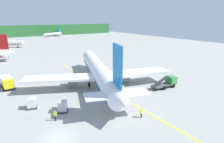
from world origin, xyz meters
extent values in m
cube|color=#999993|center=(0.00, 48.00, -0.10)|extent=(240.00, 320.00, 0.20)
cylinder|color=white|center=(15.36, 16.30, 3.50)|extent=(15.38, 35.26, 3.80)
cone|color=white|center=(21.65, 34.44, 3.50)|extent=(4.20, 3.45, 3.61)
cone|color=white|center=(8.94, -2.22, 3.90)|extent=(4.10, 4.08, 3.23)
cube|color=#192333|center=(20.93, 32.36, 4.36)|extent=(3.84, 3.33, 0.60)
cube|color=white|center=(6.07, 17.40, 2.83)|extent=(16.52, 11.14, 0.50)
cylinder|color=slate|center=(9.24, 18.21, 1.63)|extent=(3.13, 3.74, 2.20)
cube|color=white|center=(23.34, 11.41, 2.83)|extent=(16.67, 8.31, 0.50)
cylinder|color=slate|center=(21.34, 14.01, 1.63)|extent=(3.13, 3.74, 2.20)
cube|color=#0C66B2|center=(9.95, 0.71, 8.65)|extent=(1.78, 4.28, 6.50)
cube|color=white|center=(9.95, 0.71, 3.90)|extent=(10.87, 6.43, 0.24)
cube|color=#0C66B2|center=(15.36, 16.30, 2.46)|extent=(14.02, 31.80, 0.36)
cylinder|color=black|center=(19.84, 29.22, 0.55)|extent=(0.69, 1.15, 1.10)
cylinder|color=gray|center=(19.84, 29.22, 1.35)|extent=(0.20, 0.20, 0.50)
cylinder|color=black|center=(12.41, 15.73, 0.55)|extent=(0.69, 1.15, 1.10)
cylinder|color=gray|center=(12.41, 15.73, 1.35)|extent=(0.20, 0.20, 0.50)
cylinder|color=black|center=(17.32, 14.03, 0.55)|extent=(0.69, 1.15, 1.10)
cylinder|color=gray|center=(17.32, 14.03, 1.35)|extent=(0.20, 0.20, 0.50)
cone|color=white|center=(0.83, 55.60, 3.28)|extent=(3.78, 3.79, 2.72)
cube|color=red|center=(-1.26, 57.17, 7.27)|extent=(3.14, 2.47, 5.47)
cube|color=white|center=(-1.26, 57.17, 3.28)|extent=(7.42, 8.60, 0.20)
cylinder|color=silver|center=(0.41, 98.90, 2.48)|extent=(21.18, 18.57, 2.69)
cone|color=silver|center=(10.78, 90.09, 2.48)|extent=(2.95, 3.05, 2.56)
cube|color=#192333|center=(9.59, 91.10, 3.09)|extent=(2.78, 2.85, 0.43)
cube|color=silver|center=(3.53, 104.75, 2.01)|extent=(10.55, 10.29, 0.35)
cylinder|color=slate|center=(3.24, 102.44, 1.16)|extent=(2.74, 2.66, 1.56)
cube|color=#D8590C|center=(0.41, 98.90, 1.74)|extent=(19.15, 16.82, 0.26)
cylinder|color=black|center=(7.80, 92.62, 0.39)|extent=(0.75, 0.69, 0.78)
cylinder|color=gray|center=(7.80, 92.62, 0.96)|extent=(0.14, 0.14, 0.35)
cylinder|color=black|center=(0.80, 100.99, 0.39)|extent=(0.75, 0.69, 0.78)
cylinder|color=gray|center=(0.80, 100.99, 0.96)|extent=(0.14, 0.14, 0.35)
cylinder|color=silver|center=(44.16, 149.81, 1.93)|extent=(18.20, 11.70, 2.09)
cone|color=silver|center=(35.02, 144.53, 1.93)|extent=(2.14, 2.38, 1.99)
cone|color=silver|center=(53.50, 155.19, 2.15)|extent=(2.41, 2.42, 1.78)
cube|color=#192333|center=(36.06, 145.14, 2.40)|extent=(2.03, 2.20, 0.33)
cube|color=silver|center=(47.63, 146.00, 1.56)|extent=(5.99, 9.11, 0.27)
cylinder|color=slate|center=(46.02, 146.81, 0.90)|extent=(2.13, 1.93, 1.21)
cube|color=silver|center=(42.61, 154.71, 1.56)|extent=(7.31, 8.67, 0.27)
cylinder|color=slate|center=(42.50, 152.91, 0.90)|extent=(2.13, 1.93, 1.21)
cube|color=#0C66B2|center=(52.03, 154.34, 4.76)|extent=(2.20, 1.38, 3.57)
cube|color=silver|center=(52.03, 154.34, 2.15)|extent=(4.38, 5.83, 0.13)
cube|color=#0C66B2|center=(44.16, 149.81, 1.35)|extent=(16.43, 10.62, 0.20)
cylinder|color=black|center=(37.65, 146.05, 0.30)|extent=(0.62, 0.47, 0.61)
cylinder|color=gray|center=(37.65, 146.05, 0.74)|extent=(0.11, 0.11, 0.28)
cylinder|color=black|center=(45.59, 148.98, 0.30)|extent=(0.62, 0.47, 0.61)
cylinder|color=gray|center=(45.59, 148.98, 0.74)|extent=(0.11, 0.11, 0.28)
cylinder|color=black|center=(44.16, 151.46, 0.30)|extent=(0.62, 0.47, 0.61)
cylinder|color=gray|center=(44.16, 151.46, 0.74)|extent=(0.11, 0.11, 0.28)
cube|color=yellow|center=(-3.55, 23.76, 1.50)|extent=(2.32, 1.95, 1.80)
cube|color=#192333|center=(-3.49, 22.91, 1.86)|extent=(1.85, 0.21, 0.94)
cube|color=white|center=(-3.75, 26.73, 1.52)|extent=(2.48, 4.31, 1.85)
cube|color=#262628|center=(-3.69, 25.84, 0.52)|extent=(1.94, 6.06, 0.16)
cylinder|color=black|center=(-2.47, 24.13, 0.45)|extent=(0.34, 0.92, 0.90)
cylinder|color=black|center=(-4.67, 23.98, 0.45)|extent=(0.34, 0.92, 0.90)
cylinder|color=black|center=(-2.65, 26.81, 0.45)|extent=(0.34, 0.92, 0.90)
cylinder|color=black|center=(-4.85, 26.66, 0.45)|extent=(0.34, 0.92, 0.90)
cube|color=#338C3F|center=(28.96, 5.51, 1.50)|extent=(1.94, 2.32, 1.80)
cube|color=#192333|center=(29.80, 5.45, 1.86)|extent=(0.20, 1.85, 0.94)
cube|color=#4C4C51|center=(25.79, 5.72, 0.72)|extent=(4.68, 2.50, 0.24)
cube|color=#2D2D33|center=(25.39, 5.75, 1.70)|extent=(4.72, 1.21, 1.98)
cube|color=#262628|center=(26.69, 5.66, 0.52)|extent=(6.43, 1.96, 0.16)
cylinder|color=black|center=(28.73, 6.63, 0.45)|extent=(0.92, 0.34, 0.90)
cylinder|color=black|center=(28.58, 4.43, 0.45)|extent=(0.92, 0.34, 0.90)
cylinder|color=black|center=(25.87, 6.82, 0.45)|extent=(0.92, 0.34, 0.90)
cylinder|color=black|center=(25.72, 4.63, 0.45)|extent=(0.92, 0.34, 0.90)
cube|color=#333338|center=(3.00, 7.12, 0.15)|extent=(2.19, 2.19, 0.30)
cube|color=silver|center=(3.00, 7.12, 1.14)|extent=(1.93, 1.93, 1.68)
cube|color=silver|center=(2.56, 7.35, 1.83)|extent=(1.19, 1.56, 0.54)
cube|color=#333338|center=(-1.17, 11.58, 0.15)|extent=(2.07, 2.07, 0.30)
cube|color=silver|center=(-1.17, 11.58, 1.11)|extent=(1.82, 1.82, 1.61)
cube|color=silver|center=(-1.68, 11.71, 1.76)|extent=(0.97, 1.62, 0.55)
cylinder|color=#191E33|center=(12.93, -1.86, 0.40)|extent=(0.14, 0.14, 0.80)
cylinder|color=#191E33|center=(13.10, -1.81, 0.40)|extent=(0.14, 0.14, 0.80)
cube|color=#CCE519|center=(13.02, -1.83, 1.09)|extent=(0.48, 0.33, 0.60)
cube|color=silver|center=(13.02, -1.83, 1.12)|extent=(0.50, 0.34, 0.06)
sphere|color=tan|center=(13.02, -1.83, 1.50)|extent=(0.22, 0.22, 0.22)
cylinder|color=#CCE519|center=(12.76, -1.91, 1.12)|extent=(0.09, 0.09, 0.57)
cylinder|color=#CCE519|center=(13.27, -1.76, 1.12)|extent=(0.09, 0.09, 0.57)
cylinder|color=#191E33|center=(0.91, 4.93, 0.44)|extent=(0.14, 0.14, 0.87)
cylinder|color=#191E33|center=(1.05, 4.83, 0.44)|extent=(0.14, 0.14, 0.87)
cube|color=#CCE519|center=(0.98, 4.88, 1.20)|extent=(0.49, 0.44, 0.66)
cube|color=silver|center=(0.98, 4.88, 1.23)|extent=(0.50, 0.45, 0.06)
sphere|color=tan|center=(0.98, 4.88, 1.65)|extent=(0.24, 0.24, 0.24)
cylinder|color=#CCE519|center=(0.76, 5.04, 1.23)|extent=(0.09, 0.09, 0.62)
cylinder|color=#CCE519|center=(1.20, 4.72, 1.23)|extent=(0.09, 0.09, 0.62)
cube|color=yellow|center=(15.11, 11.30, 0.01)|extent=(0.30, 60.00, 0.01)
camera|label=1|loc=(-6.35, -22.50, 15.71)|focal=30.52mm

